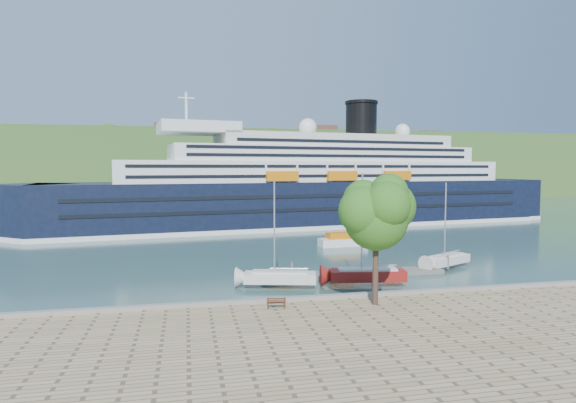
# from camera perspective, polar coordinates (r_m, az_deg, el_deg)

# --- Properties ---
(ground) EXTENTS (400.00, 400.00, 0.00)m
(ground) POSITION_cam_1_polar(r_m,az_deg,el_deg) (39.57, 9.09, -12.36)
(ground) COLOR #2D514C
(ground) RESTS_ON ground
(far_hillside) EXTENTS (400.00, 50.00, 24.00)m
(far_hillside) POSITION_cam_1_polar(r_m,az_deg,el_deg) (180.92, -7.63, 4.25)
(far_hillside) COLOR #325923
(far_hillside) RESTS_ON ground
(quay_coping) EXTENTS (220.00, 0.50, 0.30)m
(quay_coping) POSITION_cam_1_polar(r_m,az_deg,el_deg) (39.08, 9.22, -10.82)
(quay_coping) COLOR slate
(quay_coping) RESTS_ON promenade
(cruise_ship) EXTENTS (109.60, 29.95, 24.36)m
(cruise_ship) POSITION_cam_1_polar(r_m,az_deg,el_deg) (92.45, 2.35, 4.66)
(cruise_ship) COLOR black
(cruise_ship) RESTS_ON ground
(park_bench) EXTENTS (1.50, 0.78, 0.92)m
(park_bench) POSITION_cam_1_polar(r_m,az_deg,el_deg) (35.38, -1.41, -11.84)
(park_bench) COLOR #4B2515
(park_bench) RESTS_ON promenade
(promenade_tree) EXTENTS (6.33, 6.33, 10.48)m
(promenade_tree) POSITION_cam_1_polar(r_m,az_deg,el_deg) (35.98, 10.38, -3.85)
(promenade_tree) COLOR #28621A
(promenade_tree) RESTS_ON promenade
(floating_pontoon) EXTENTS (19.47, 2.60, 0.43)m
(floating_pontoon) POSITION_cam_1_polar(r_m,az_deg,el_deg) (50.54, 7.72, -8.49)
(floating_pontoon) COLOR gray
(floating_pontoon) RESTS_ON ground
(sailboat_white_near) EXTENTS (7.61, 3.70, 9.47)m
(sailboat_white_near) POSITION_cam_1_polar(r_m,az_deg,el_deg) (44.38, -0.96, -4.26)
(sailboat_white_near) COLOR silver
(sailboat_white_near) RESTS_ON ground
(sailboat_red) EXTENTS (8.10, 3.43, 10.14)m
(sailboat_red) POSITION_cam_1_polar(r_m,az_deg,el_deg) (45.67, 9.43, -3.66)
(sailboat_red) COLOR maroon
(sailboat_red) RESTS_ON ground
(sailboat_white_far) EXTENTS (7.18, 4.90, 9.10)m
(sailboat_white_far) POSITION_cam_1_polar(r_m,az_deg,el_deg) (55.97, 18.40, -2.94)
(sailboat_white_far) COLOR silver
(sailboat_white_far) RESTS_ON ground
(tender_launch) EXTENTS (7.12, 2.95, 1.92)m
(tender_launch) POSITION_cam_1_polar(r_m,az_deg,el_deg) (69.17, 6.50, -4.47)
(tender_launch) COLOR orange
(tender_launch) RESTS_ON ground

